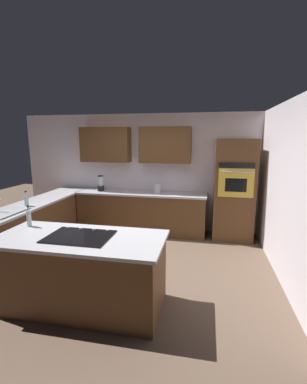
% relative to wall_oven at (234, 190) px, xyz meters
% --- Properties ---
extents(ground_plane, '(14.00, 14.00, 0.00)m').
position_rel_wall_oven_xyz_m(ground_plane, '(1.85, 1.72, -1.03)').
color(ground_plane, brown).
extents(wall_back, '(6.00, 0.44, 2.60)m').
position_rel_wall_oven_xyz_m(wall_back, '(1.92, -0.33, 0.43)').
color(wall_back, silver).
rests_on(wall_back, ground).
extents(wall_left, '(0.10, 4.00, 2.60)m').
position_rel_wall_oven_xyz_m(wall_left, '(-0.60, 1.42, 0.27)').
color(wall_left, silver).
rests_on(wall_left, ground).
extents(lower_cabinets_back, '(2.80, 0.60, 0.86)m').
position_rel_wall_oven_xyz_m(lower_cabinets_back, '(1.95, -0.00, -0.60)').
color(lower_cabinets_back, brown).
rests_on(lower_cabinets_back, ground).
extents(countertop_back, '(2.84, 0.64, 0.04)m').
position_rel_wall_oven_xyz_m(countertop_back, '(1.95, -0.00, -0.15)').
color(countertop_back, '#B2B2B7').
rests_on(countertop_back, lower_cabinets_back).
extents(lower_cabinets_side, '(0.60, 2.90, 0.86)m').
position_rel_wall_oven_xyz_m(lower_cabinets_side, '(3.67, 1.17, -0.60)').
color(lower_cabinets_side, brown).
rests_on(lower_cabinets_side, ground).
extents(countertop_side, '(0.64, 2.94, 0.04)m').
position_rel_wall_oven_xyz_m(countertop_side, '(3.67, 1.17, -0.15)').
color(countertop_side, '#B2B2B7').
rests_on(countertop_side, lower_cabinets_side).
extents(island_base, '(1.97, 0.86, 0.86)m').
position_rel_wall_oven_xyz_m(island_base, '(2.02, 2.79, -0.60)').
color(island_base, brown).
rests_on(island_base, ground).
extents(island_top, '(2.05, 0.94, 0.04)m').
position_rel_wall_oven_xyz_m(island_top, '(2.02, 2.79, -0.15)').
color(island_top, '#B2B2B7').
rests_on(island_top, island_base).
extents(wall_oven, '(0.80, 0.66, 2.06)m').
position_rel_wall_oven_xyz_m(wall_oven, '(0.00, 0.00, 0.00)').
color(wall_oven, brown).
rests_on(wall_oven, ground).
extents(sink_unit, '(0.46, 0.70, 0.23)m').
position_rel_wall_oven_xyz_m(sink_unit, '(3.68, 2.05, -0.11)').
color(sink_unit, '#515456').
rests_on(sink_unit, countertop_side).
extents(cooktop, '(0.76, 0.56, 0.03)m').
position_rel_wall_oven_xyz_m(cooktop, '(2.02, 2.79, -0.12)').
color(cooktop, black).
rests_on(cooktop, island_top).
extents(blender, '(0.15, 0.15, 0.35)m').
position_rel_wall_oven_xyz_m(blender, '(2.90, -0.03, 0.02)').
color(blender, black).
rests_on(blender, countertop_back).
extents(kettle, '(0.18, 0.18, 0.21)m').
position_rel_wall_oven_xyz_m(kettle, '(1.60, -0.03, -0.03)').
color(kettle, '#B7BABF').
rests_on(kettle, countertop_back).
extents(dish_soap_bottle, '(0.07, 0.07, 0.27)m').
position_rel_wall_oven_xyz_m(dish_soap_bottle, '(3.62, 1.57, -0.03)').
color(dish_soap_bottle, silver).
rests_on(dish_soap_bottle, countertop_side).
extents(oil_bottle, '(0.06, 0.06, 0.29)m').
position_rel_wall_oven_xyz_m(oil_bottle, '(2.85, 2.55, -0.02)').
color(oil_bottle, silver).
rests_on(oil_bottle, island_top).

